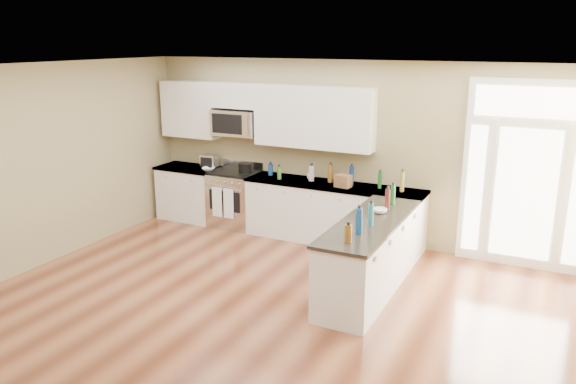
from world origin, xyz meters
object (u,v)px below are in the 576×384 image
at_px(peninsula_cabinet, 370,258).
at_px(kitchen_range, 235,199).
at_px(toaster_oven, 210,161).
at_px(stockpot, 245,167).

bearing_deg(peninsula_cabinet, kitchen_range, 153.24).
xyz_separation_m(kitchen_range, toaster_oven, (-0.55, 0.10, 0.58)).
bearing_deg(toaster_oven, peninsula_cabinet, -27.86).
bearing_deg(kitchen_range, peninsula_cabinet, -26.76).
bearing_deg(toaster_oven, kitchen_range, -13.74).
bearing_deg(kitchen_range, stockpot, 11.86).
relative_size(kitchen_range, toaster_oven, 4.01).
xyz_separation_m(peninsula_cabinet, toaster_oven, (-3.43, 1.55, 0.62)).
distance_m(peninsula_cabinet, kitchen_range, 3.22).
bearing_deg(stockpot, peninsula_cabinet, -29.05).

